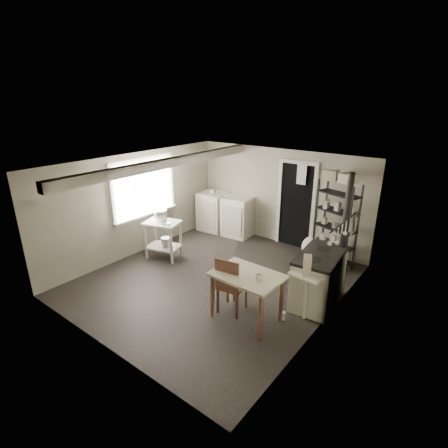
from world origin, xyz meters
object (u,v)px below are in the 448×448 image
Objects in this scene: stockpot at (161,217)px; flour_sack at (311,249)px; work_table at (247,299)px; chair at (232,285)px; prep_table at (163,241)px; stove at (318,280)px; shelf_rack at (336,224)px; base_cabinets at (225,216)px.

flour_sack is (2.75, 1.90, -0.70)m from stockpot.
work_table is 2.75m from flour_sack.
chair is at bearing -94.32° from flour_sack.
stockpot is (-0.11, 0.07, 0.54)m from prep_table.
flour_sack is (-0.12, 2.74, -0.14)m from work_table.
chair is (-0.32, 0.05, 0.10)m from work_table.
stockpot is 3.63m from stove.
stove is at bearing -62.07° from flour_sack.
shelf_rack is at bearing 96.82° from stove.
base_cabinets is at bearing 119.83° from chair.
base_cabinets reaches higher than prep_table.
flour_sack is at bearing -164.07° from shelf_rack.
work_table is 0.34m from chair.
flour_sack is (0.20, 2.69, -0.24)m from chair.
stockpot is 0.56× the size of flour_sack.
shelf_rack is at bearing -7.43° from base_cabinets.
chair is at bearing -55.81° from base_cabinets.
stockpot is 2.09m from base_cabinets.
work_table is 2.06× the size of flour_sack.
shelf_rack is at bearing 32.12° from prep_table.
shelf_rack is 1.55× the size of stove.
chair reaches higher than prep_table.
chair reaches higher than work_table.
shelf_rack reaches higher than prep_table.
prep_table is 0.84× the size of chair.
chair is 2.71m from flour_sack.
work_table is (2.87, -0.84, -0.56)m from stockpot.
chair reaches higher than base_cabinets.
prep_table is 3.30m from flour_sack.
stove is (3.47, 0.41, 0.04)m from prep_table.
shelf_rack is 2.81m from chair.
shelf_rack is 1.70× the size of work_table.
base_cabinets is at bearing 82.84° from stockpot.
prep_table is 0.80× the size of work_table.
stove is at bearing -60.84° from shelf_rack.
prep_table is 0.55× the size of base_cabinets.
shelf_rack is at bearing -0.77° from flour_sack.
chair reaches higher than stove.
stockpot is 3.05m from work_table.
base_cabinets is 3.72m from stove.
base_cabinets is 3.03m from shelf_rack.
base_cabinets is at bearing 132.53° from work_table.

